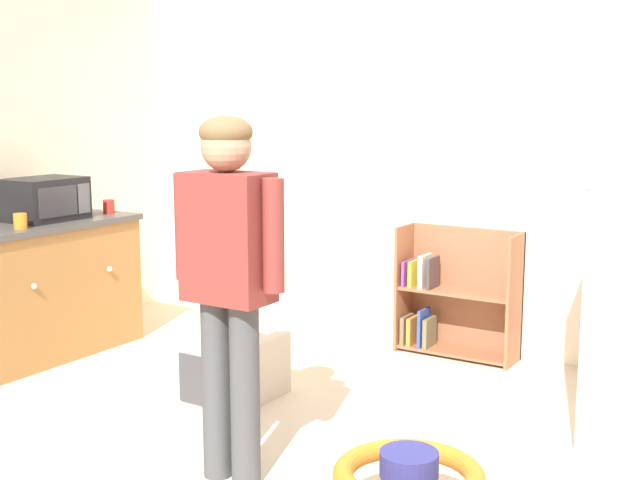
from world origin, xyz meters
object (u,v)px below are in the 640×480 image
at_px(microwave, 45,199).
at_px(blue_cup, 67,205).
at_px(red_cup, 109,206).
at_px(kitchen_counter, 2,297).
at_px(pet_carrier, 233,368).
at_px(orange_cup, 20,221).
at_px(standing_person, 228,264).
at_px(bookshelf, 453,299).

xyz_separation_m(microwave, blue_cup, (-0.23, 0.37, -0.09)).
relative_size(microwave, red_cup, 5.05).
bearing_deg(kitchen_counter, red_cup, 82.72).
bearing_deg(pet_carrier, orange_cup, -169.30).
bearing_deg(blue_cup, standing_person, -27.13).
bearing_deg(bookshelf, kitchen_counter, -142.51).
bearing_deg(kitchen_counter, orange_cup, 11.43).
xyz_separation_m(bookshelf, microwave, (-2.31, -1.41, 0.67)).
relative_size(bookshelf, pet_carrier, 1.54).
bearing_deg(blue_cup, orange_cup, -60.87).
bearing_deg(microwave, pet_carrier, -2.35).
relative_size(standing_person, blue_cup, 17.05).
height_order(standing_person, microwave, standing_person).
bearing_deg(red_cup, orange_cup, -84.92).
bearing_deg(bookshelf, microwave, -148.65).
bearing_deg(bookshelf, blue_cup, -157.84).
relative_size(pet_carrier, red_cup, 5.81).
relative_size(bookshelf, standing_person, 0.52).
bearing_deg(kitchen_counter, standing_person, -12.88).
relative_size(standing_person, pet_carrier, 2.93).
bearing_deg(blue_cup, kitchen_counter, -73.77).
distance_m(kitchen_counter, orange_cup, 0.53).
bearing_deg(orange_cup, blue_cup, 119.13).
distance_m(standing_person, pet_carrier, 1.31).
distance_m(microwave, orange_cup, 0.39).
distance_m(kitchen_counter, red_cup, 0.98).
xyz_separation_m(standing_person, orange_cup, (-2.06, 0.55, -0.04)).
bearing_deg(kitchen_counter, pet_carrier, 10.78).
bearing_deg(orange_cup, red_cup, 95.08).
bearing_deg(standing_person, bookshelf, 87.94).
bearing_deg(red_cup, bookshelf, 23.03).
bearing_deg(pet_carrier, standing_person, -52.52).
bearing_deg(red_cup, blue_cup, -164.06).
relative_size(pet_carrier, orange_cup, 5.81).
height_order(kitchen_counter, standing_person, standing_person).
bearing_deg(kitchen_counter, bookshelf, 37.49).
bearing_deg(red_cup, kitchen_counter, -97.28).
relative_size(pet_carrier, blue_cup, 5.81).
height_order(bookshelf, orange_cup, orange_cup).
height_order(microwave, orange_cup, microwave).
bearing_deg(red_cup, pet_carrier, -19.51).
distance_m(kitchen_counter, microwave, 0.70).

